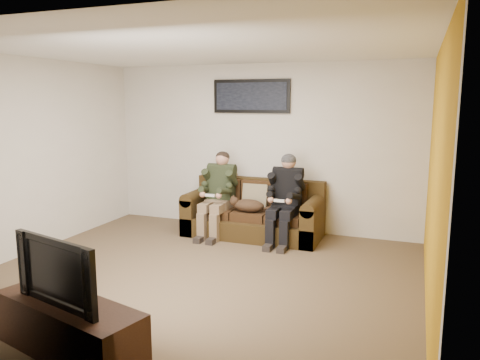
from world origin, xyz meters
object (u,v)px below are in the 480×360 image
at_px(person_left, 218,189).
at_px(television, 66,269).
at_px(person_right, 285,194).
at_px(framed_poster, 251,96).
at_px(sofa, 255,215).
at_px(cat, 247,205).
at_px(tv_stand, 70,328).

height_order(person_left, television, person_left).
distance_m(person_left, person_right, 1.05).
distance_m(person_left, television, 3.61).
relative_size(framed_poster, television, 1.31).
distance_m(person_right, framed_poster, 1.67).
bearing_deg(person_right, sofa, 162.07).
relative_size(sofa, person_right, 1.61).
bearing_deg(cat, television, -93.93).
relative_size(person_left, cat, 1.92).
relative_size(person_right, tv_stand, 0.91).
relative_size(person_left, tv_stand, 0.90).
distance_m(sofa, television, 3.80).
height_order(tv_stand, television, television).
bearing_deg(person_right, tv_stand, -102.50).
height_order(sofa, tv_stand, sofa).
bearing_deg(sofa, television, -94.15).
bearing_deg(person_right, person_left, -179.98).
relative_size(sofa, framed_poster, 1.64).
bearing_deg(framed_poster, sofa, -63.03).
bearing_deg(person_left, tv_stand, -86.01).
bearing_deg(person_left, person_right, 0.02).
relative_size(sofa, tv_stand, 1.46).
xyz_separation_m(person_left, television, (0.25, -3.60, 0.01)).
height_order(cat, framed_poster, framed_poster).
relative_size(person_left, framed_poster, 1.01).
height_order(cat, television, television).
bearing_deg(framed_poster, television, -91.02).
bearing_deg(television, person_right, 91.79).
xyz_separation_m(person_left, person_right, (1.05, 0.00, 0.00)).
height_order(framed_poster, tv_stand, framed_poster).
relative_size(sofa, television, 2.14).
height_order(person_right, framed_poster, framed_poster).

